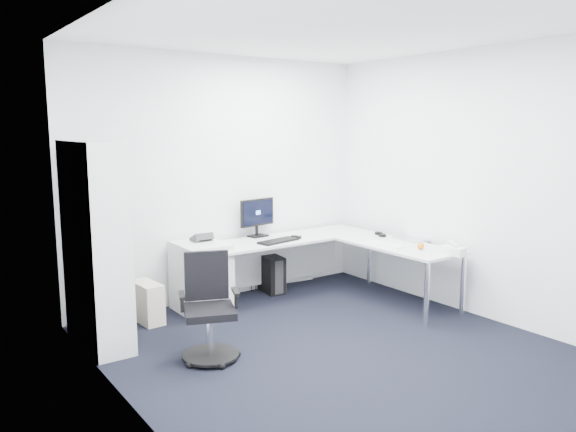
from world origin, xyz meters
TOP-DOWN VIEW (x-y plane):
  - ground at (0.00, 0.00)m, footprint 4.20×4.20m
  - ceiling at (0.00, 0.00)m, footprint 4.20×4.20m
  - wall_back at (0.00, 2.10)m, footprint 3.60×0.02m
  - wall_left at (-1.80, 0.00)m, footprint 0.02×4.20m
  - wall_right at (1.80, 0.00)m, footprint 0.02×4.20m
  - l_desk at (0.55, 1.40)m, footprint 2.29×1.28m
  - drawer_pedestal at (-0.47, 1.76)m, footprint 0.48×0.59m
  - bookshelf at (-1.62, 1.45)m, footprint 0.35×0.90m
  - task_chair at (-0.98, 0.58)m, footprint 0.64×0.64m
  - black_pc_tower at (0.52, 1.94)m, footprint 0.25×0.47m
  - beige_pc_tower at (-1.06, 1.76)m, footprint 0.22×0.43m
  - power_strip at (1.09, 2.10)m, footprint 0.35×0.09m
  - monitor at (0.37, 1.96)m, footprint 0.49×0.22m
  - black_keyboard at (0.39, 1.58)m, footprint 0.51×0.26m
  - mouse at (0.67, 1.62)m, footprint 0.09×0.12m
  - desk_phone at (-0.40, 1.85)m, footprint 0.21×0.21m
  - laptop at (1.68, 0.82)m, footprint 0.41×0.40m
  - white_keyboard at (1.25, 0.78)m, footprint 0.13×0.44m
  - headphones at (1.57, 1.19)m, footprint 0.20×0.24m
  - orange_fruit at (1.38, 0.41)m, footprint 0.07×0.07m
  - tissue_box at (1.43, 0.05)m, footprint 0.16×0.26m

SIDE VIEW (x-z plane):
  - ground at x=0.00m, z-range 0.00..0.00m
  - power_strip at x=1.09m, z-range 0.00..0.04m
  - beige_pc_tower at x=-1.06m, z-range 0.00..0.40m
  - black_pc_tower at x=0.52m, z-range 0.00..0.43m
  - l_desk at x=0.55m, z-range 0.00..0.67m
  - drawer_pedestal at x=-0.47m, z-range 0.00..0.73m
  - task_chair at x=-0.98m, z-range 0.00..0.88m
  - white_keyboard at x=1.25m, z-range 0.67..0.68m
  - black_keyboard at x=0.39m, z-range 0.67..0.69m
  - mouse at x=0.67m, z-range 0.67..0.70m
  - headphones at x=1.57m, z-range 0.67..0.72m
  - orange_fruit at x=1.38m, z-range 0.67..0.74m
  - tissue_box at x=1.43m, z-range 0.67..0.75m
  - desk_phone at x=-0.40m, z-range 0.67..0.81m
  - laptop at x=1.68m, z-range 0.67..0.93m
  - monitor at x=0.37m, z-range 0.67..1.12m
  - bookshelf at x=-1.62m, z-range 0.00..1.81m
  - wall_back at x=0.00m, z-range 0.00..2.70m
  - wall_left at x=-1.80m, z-range 0.00..2.70m
  - wall_right at x=1.80m, z-range 0.00..2.70m
  - ceiling at x=0.00m, z-range 2.70..2.70m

